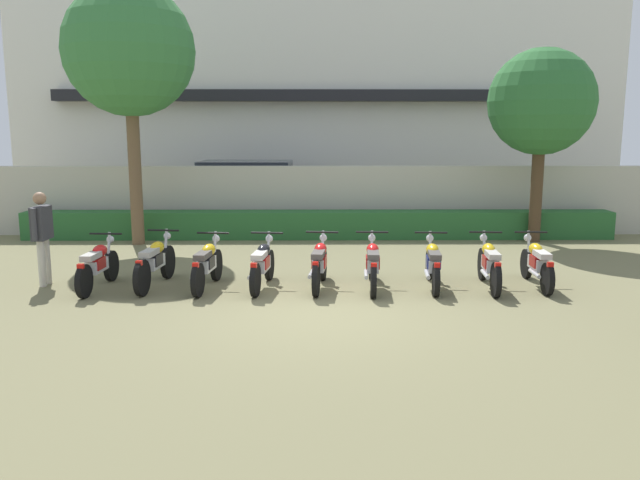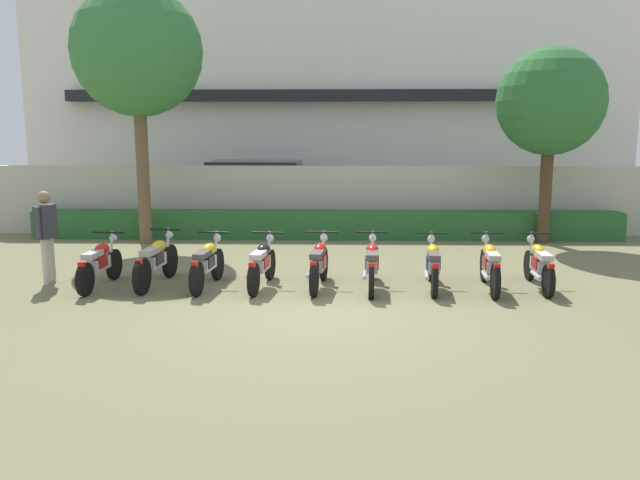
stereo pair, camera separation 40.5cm
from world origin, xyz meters
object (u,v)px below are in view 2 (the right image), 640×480
(motorcycle_in_row_6, at_px, (433,264))
(motorcycle_in_row_7, at_px, (490,265))
(inspector_person, at_px, (46,229))
(motorcycle_in_row_4, at_px, (319,263))
(motorcycle_in_row_3, at_px, (262,263))
(parked_car, at_px, (260,193))
(motorcycle_in_row_5, at_px, (372,264))
(motorcycle_in_row_0, at_px, (100,263))
(tree_far_side, at_px, (551,102))
(motorcycle_in_row_2, at_px, (207,263))
(motorcycle_in_row_8, at_px, (539,264))
(motorcycle_in_row_1, at_px, (156,261))
(tree_near_inspector, at_px, (137,52))

(motorcycle_in_row_6, bearing_deg, motorcycle_in_row_7, -89.18)
(motorcycle_in_row_6, xyz_separation_m, inspector_person, (-7.06, 0.23, 0.58))
(motorcycle_in_row_4, bearing_deg, motorcycle_in_row_3, 96.11)
(parked_car, distance_m, motorcycle_in_row_5, 8.61)
(parked_car, height_order, motorcycle_in_row_0, parked_car)
(tree_far_side, height_order, motorcycle_in_row_2, tree_far_side)
(motorcycle_in_row_2, height_order, motorcycle_in_row_8, motorcycle_in_row_2)
(parked_car, distance_m, motorcycle_in_row_1, 8.01)
(parked_car, bearing_deg, motorcycle_in_row_7, -55.55)
(motorcycle_in_row_2, distance_m, motorcycle_in_row_8, 5.95)
(motorcycle_in_row_1, relative_size, inspector_person, 1.15)
(motorcycle_in_row_5, height_order, motorcycle_in_row_7, motorcycle_in_row_7)
(motorcycle_in_row_3, height_order, motorcycle_in_row_5, motorcycle_in_row_5)
(motorcycle_in_row_2, distance_m, motorcycle_in_row_3, 0.98)
(tree_near_inspector, xyz_separation_m, motorcycle_in_row_6, (6.52, -4.49, -4.21))
(tree_near_inspector, relative_size, motorcycle_in_row_1, 3.16)
(motorcycle_in_row_3, distance_m, motorcycle_in_row_6, 3.06)
(tree_far_side, distance_m, motorcycle_in_row_0, 11.06)
(parked_car, bearing_deg, motorcycle_in_row_6, -60.73)
(motorcycle_in_row_2, relative_size, motorcycle_in_row_8, 0.98)
(motorcycle_in_row_4, distance_m, motorcycle_in_row_6, 2.03)
(tree_far_side, xyz_separation_m, motorcycle_in_row_0, (-9.46, -4.86, -3.03))
(motorcycle_in_row_6, bearing_deg, motorcycle_in_row_8, -83.39)
(motorcycle_in_row_2, height_order, motorcycle_in_row_3, motorcycle_in_row_2)
(motorcycle_in_row_3, xyz_separation_m, motorcycle_in_row_8, (4.96, 0.07, -0.00))
(tree_far_side, distance_m, motorcycle_in_row_1, 10.15)
(motorcycle_in_row_0, height_order, motorcycle_in_row_2, motorcycle_in_row_2)
(motorcycle_in_row_5, bearing_deg, motorcycle_in_row_8, -84.58)
(motorcycle_in_row_4, bearing_deg, motorcycle_in_row_5, -84.99)
(motorcycle_in_row_4, relative_size, motorcycle_in_row_8, 0.99)
(tree_near_inspector, distance_m, motorcycle_in_row_3, 7.07)
(inspector_person, bearing_deg, tree_far_side, 23.35)
(tree_near_inspector, relative_size, motorcycle_in_row_6, 3.33)
(parked_car, relative_size, inspector_person, 2.67)
(motorcycle_in_row_0, bearing_deg, motorcycle_in_row_6, -86.10)
(motorcycle_in_row_5, distance_m, motorcycle_in_row_6, 1.09)
(parked_car, relative_size, motorcycle_in_row_4, 2.48)
(motorcycle_in_row_3, bearing_deg, parked_car, 13.81)
(parked_car, distance_m, motorcycle_in_row_4, 8.31)
(tree_far_side, relative_size, motorcycle_in_row_0, 2.63)
(motorcycle_in_row_0, relative_size, motorcycle_in_row_6, 0.98)
(motorcycle_in_row_1, distance_m, motorcycle_in_row_7, 6.01)
(motorcycle_in_row_3, height_order, motorcycle_in_row_7, motorcycle_in_row_7)
(motorcycle_in_row_7, distance_m, inspector_person, 8.08)
(motorcycle_in_row_5, bearing_deg, motorcycle_in_row_0, 94.01)
(parked_car, xyz_separation_m, tree_far_side, (7.52, -3.25, 2.53))
(motorcycle_in_row_1, bearing_deg, motorcycle_in_row_2, -92.36)
(parked_car, xyz_separation_m, motorcycle_in_row_0, (-1.94, -8.11, -0.50))
(motorcycle_in_row_5, distance_m, motorcycle_in_row_8, 2.99)
(motorcycle_in_row_0, bearing_deg, motorcycle_in_row_8, -85.92)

